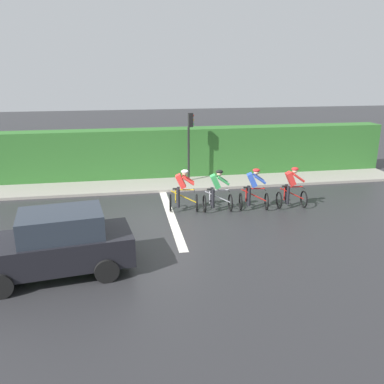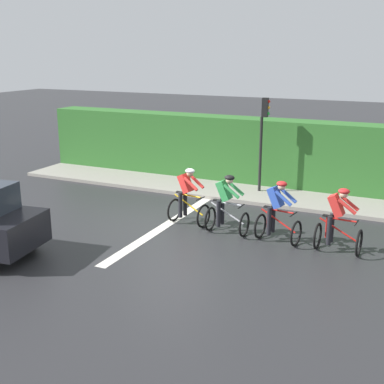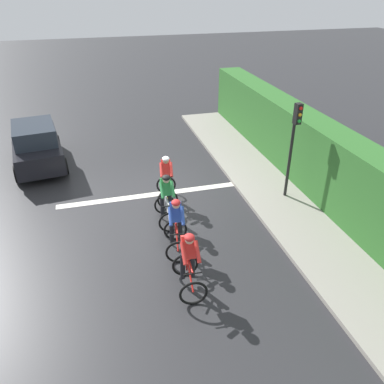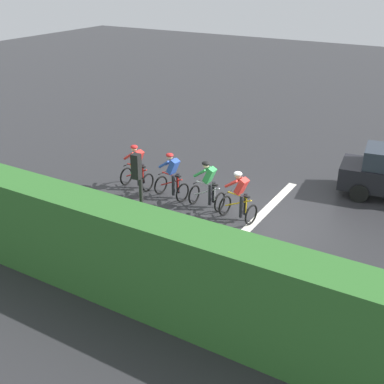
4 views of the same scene
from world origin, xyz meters
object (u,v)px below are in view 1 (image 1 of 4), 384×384
Objects in this scene: car_black at (56,244)px; cyclist_fourth at (182,192)px; cyclist_second at (253,190)px; cyclist_mid at (217,192)px; cyclist_lead at (291,189)px; traffic_light_near_crossing at (190,137)px.

cyclist_fourth is at bearing 136.99° from car_black.
cyclist_second is 1.00× the size of cyclist_mid.
car_black is (4.01, -8.35, 0.08)m from cyclist_lead.
cyclist_mid is at bearing -91.74° from cyclist_lead.
car_black is (4.10, -5.36, 0.08)m from cyclist_mid.
cyclist_second is at bearing 88.65° from cyclist_mid.
traffic_light_near_crossing reaches higher than cyclist_mid.
cyclist_lead is 1.00× the size of cyclist_mid.
traffic_light_near_crossing is at bearing -175.46° from cyclist_mid.
cyclist_lead is at bearing 37.74° from traffic_light_near_crossing.
cyclist_lead is 0.50× the size of traffic_light_near_crossing.
cyclist_mid is (-0.09, -2.99, 0.00)m from cyclist_lead.
traffic_light_near_crossing is at bearing -142.26° from cyclist_lead.
cyclist_lead is 9.26m from car_black.
cyclist_second and cyclist_fourth have the same top height.
cyclist_lead and cyclist_second have the same top height.
cyclist_fourth is 5.96m from car_black.
cyclist_mid is at bearing 4.54° from traffic_light_near_crossing.
cyclist_second is at bearing 83.81° from cyclist_fourth.
cyclist_lead is at bearing 115.65° from car_black.
cyclist_second is 1.00× the size of cyclist_fourth.
cyclist_lead is 1.00× the size of cyclist_fourth.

